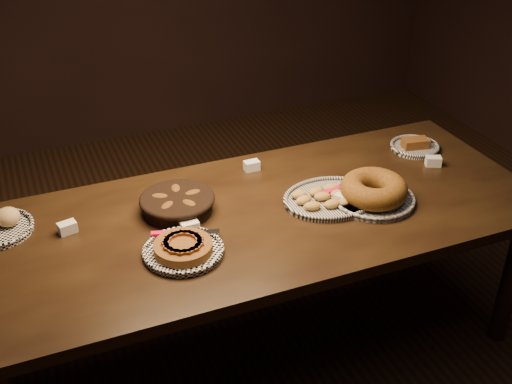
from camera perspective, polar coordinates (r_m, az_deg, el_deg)
name	(u,v)px	position (r m, az deg, el deg)	size (l,w,h in m)	color
ground	(260,345)	(3.13, 0.38, -13.43)	(5.00, 5.00, 0.00)	black
buffet_table	(261,227)	(2.71, 0.43, -3.11)	(2.40, 1.00, 0.75)	black
apple_tart_plate	(183,249)	(2.43, -6.50, -5.03)	(0.32, 0.31, 0.06)	white
madeleine_platter	(330,198)	(2.75, 6.60, -0.52)	(0.41, 0.34, 0.05)	black
bundt_cake_plate	(373,192)	(2.76, 10.39, 0.03)	(0.39, 0.36, 0.11)	black
croissant_basket	(177,202)	(2.67, -7.01, -0.91)	(0.34, 0.34, 0.08)	black
loaf_plate	(415,146)	(3.25, 13.93, 3.99)	(0.24, 0.24, 0.06)	black
tent_cards	(264,194)	(2.75, 0.72, -0.14)	(1.75, 0.47, 0.04)	white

